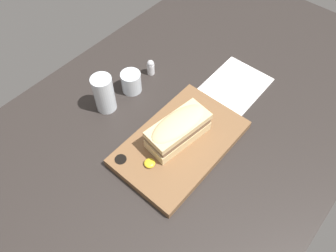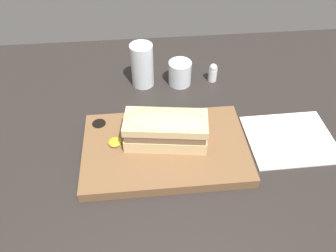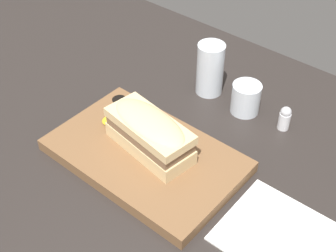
# 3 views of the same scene
# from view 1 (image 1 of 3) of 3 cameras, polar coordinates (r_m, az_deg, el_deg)

# --- Properties ---
(dining_table) EXTENTS (1.94, 0.96, 0.02)m
(dining_table) POSITION_cam_1_polar(r_m,az_deg,el_deg) (0.98, -2.17, -3.83)
(dining_table) COLOR #282321
(dining_table) RESTS_ON ground
(serving_board) EXTENTS (0.38, 0.24, 0.03)m
(serving_board) POSITION_cam_1_polar(r_m,az_deg,el_deg) (0.96, 2.12, -2.98)
(serving_board) COLOR brown
(serving_board) RESTS_ON dining_table
(sandwich) EXTENTS (0.20, 0.11, 0.08)m
(sandwich) POSITION_cam_1_polar(r_m,az_deg,el_deg) (0.92, 1.80, -0.48)
(sandwich) COLOR #DBBC84
(sandwich) RESTS_ON serving_board
(mustard_dollop) EXTENTS (0.03, 0.03, 0.01)m
(mustard_dollop) POSITION_cam_1_polar(r_m,az_deg,el_deg) (0.90, -3.22, -6.47)
(mustard_dollop) COLOR gold
(mustard_dollop) RESTS_ON serving_board
(water_glass) EXTENTS (0.06, 0.06, 0.13)m
(water_glass) POSITION_cam_1_polar(r_m,az_deg,el_deg) (1.03, -11.01, 5.24)
(water_glass) COLOR silver
(water_glass) RESTS_ON dining_table
(wine_glass) EXTENTS (0.07, 0.07, 0.07)m
(wine_glass) POSITION_cam_1_polar(r_m,az_deg,el_deg) (1.09, -6.40, 7.55)
(wine_glass) COLOR silver
(wine_glass) RESTS_ON dining_table
(napkin) EXTENTS (0.21, 0.18, 0.00)m
(napkin) POSITION_cam_1_polar(r_m,az_deg,el_deg) (1.14, 11.75, 7.08)
(napkin) COLOR white
(napkin) RESTS_ON dining_table
(salt_shaker) EXTENTS (0.03, 0.03, 0.06)m
(salt_shaker) POSITION_cam_1_polar(r_m,az_deg,el_deg) (1.14, -3.03, 10.23)
(salt_shaker) COLOR white
(salt_shaker) RESTS_ON dining_table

